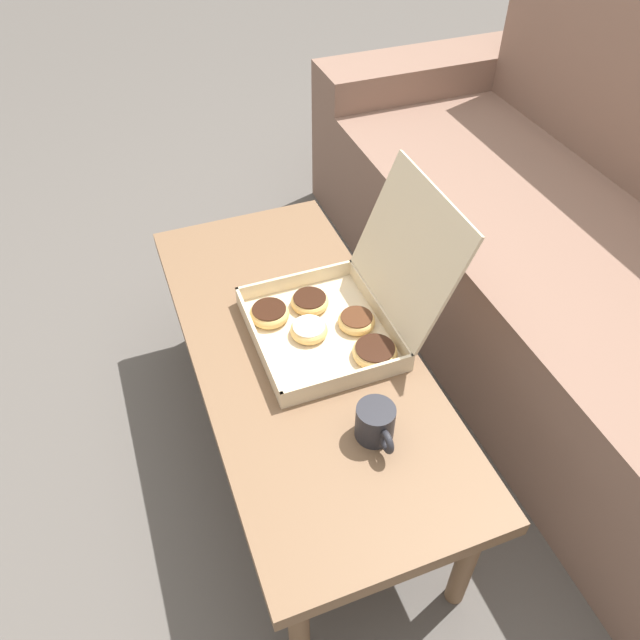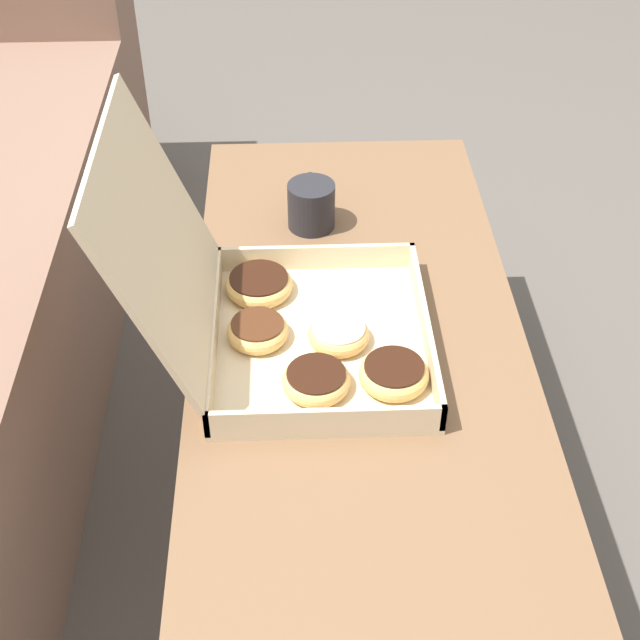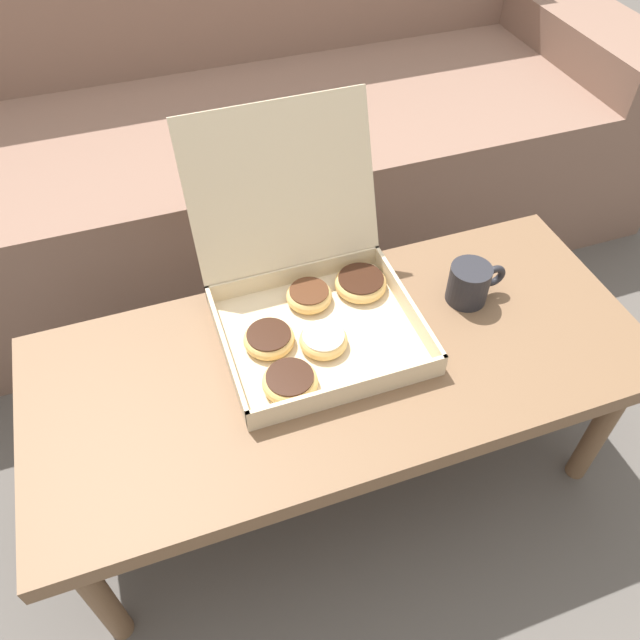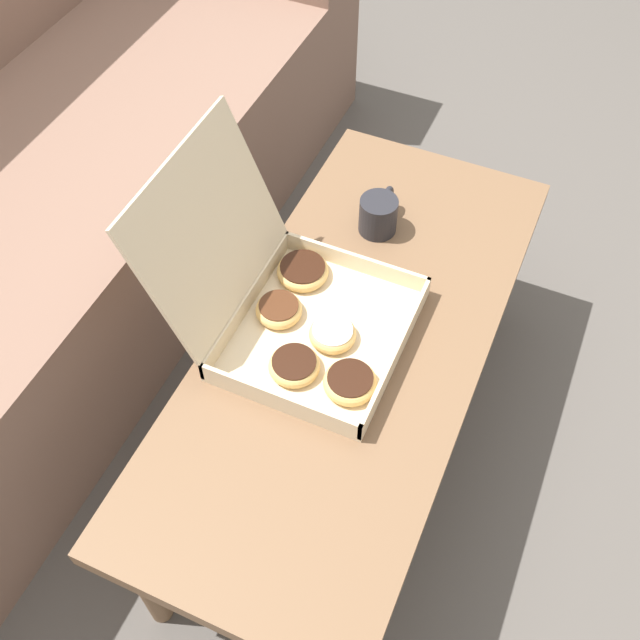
{
  "view_description": "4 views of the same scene",
  "coord_description": "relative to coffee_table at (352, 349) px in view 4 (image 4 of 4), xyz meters",
  "views": [
    {
      "loc": [
        0.97,
        -0.44,
        1.49
      ],
      "look_at": [
        -0.02,
        -0.07,
        0.46
      ],
      "focal_mm": 35.0,
      "sensor_mm": 36.0,
      "label": 1
    },
    {
      "loc": [
        -1.0,
        -0.03,
        1.3
      ],
      "look_at": [
        -0.02,
        -0.07,
        0.46
      ],
      "focal_mm": 50.0,
      "sensor_mm": 36.0,
      "label": 2
    },
    {
      "loc": [
        -0.28,
        -0.81,
        1.31
      ],
      "look_at": [
        -0.02,
        -0.07,
        0.46
      ],
      "focal_mm": 35.0,
      "sensor_mm": 36.0,
      "label": 3
    },
    {
      "loc": [
        -0.81,
        -0.41,
        1.58
      ],
      "look_at": [
        -0.02,
        -0.07,
        0.46
      ],
      "focal_mm": 42.0,
      "sensor_mm": 36.0,
      "label": 4
    }
  ],
  "objects": [
    {
      "name": "ground_plane",
      "position": [
        0.0,
        0.13,
        -0.37
      ],
      "size": [
        12.0,
        12.0,
        0.0
      ],
      "primitive_type": "plane",
      "color": "#514C47"
    },
    {
      "name": "coffee_mug",
      "position": [
        0.29,
        0.06,
        0.08
      ],
      "size": [
        0.12,
        0.08,
        0.08
      ],
      "color": "#232328",
      "rests_on": "coffee_table"
    },
    {
      "name": "coffee_table",
      "position": [
        0.0,
        0.0,
        0.0
      ],
      "size": [
        1.16,
        0.5,
        0.41
      ],
      "color": "brown",
      "rests_on": "ground_plane"
    },
    {
      "name": "pastry_box",
      "position": [
        -0.03,
        0.11,
        0.1
      ],
      "size": [
        0.37,
        0.44,
        0.35
      ],
      "color": "beige",
      "rests_on": "coffee_table"
    }
  ]
}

